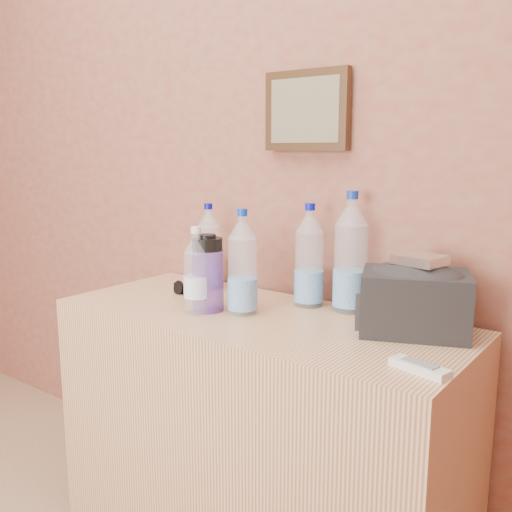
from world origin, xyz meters
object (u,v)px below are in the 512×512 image
at_px(pet_large_d, 242,268).
at_px(pet_small, 197,275).
at_px(pet_large_b, 309,261).
at_px(foil_packet, 420,259).
at_px(pet_large_a, 209,251).
at_px(nalgene_bottle, 208,273).
at_px(dresser, 257,436).
at_px(sunglasses, 187,290).
at_px(pet_large_c, 351,259).
at_px(toiletry_bag, 415,299).
at_px(ac_remote, 420,368).

relative_size(pet_large_d, pet_small, 1.20).
distance_m(pet_large_b, foil_packet, 0.39).
distance_m(pet_large_a, pet_small, 0.32).
bearing_deg(foil_packet, pet_small, -160.33).
bearing_deg(nalgene_bottle, foil_packet, 16.62).
distance_m(dresser, pet_large_d, 0.54).
bearing_deg(pet_small, pet_large_b, 50.54).
height_order(pet_large_b, sunglasses, pet_large_b).
distance_m(pet_large_a, pet_large_b, 0.41).
distance_m(pet_large_c, toiletry_bag, 0.26).
xyz_separation_m(dresser, foil_packet, (0.45, 0.12, 0.60)).
bearing_deg(pet_large_d, ac_remote, -11.62).
relative_size(toiletry_bag, foil_packet, 2.30).
xyz_separation_m(pet_large_a, pet_small, (0.18, -0.26, -0.02)).
relative_size(pet_large_d, foil_packet, 2.62).
height_order(pet_large_b, ac_remote, pet_large_b).
distance_m(dresser, pet_small, 0.54).
relative_size(sunglasses, toiletry_bag, 0.47).
xyz_separation_m(pet_large_c, foil_packet, (0.25, -0.08, 0.04)).
height_order(nalgene_bottle, sunglasses, nalgene_bottle).
bearing_deg(foil_packet, pet_large_b, 171.26).
bearing_deg(pet_large_d, sunglasses, 168.47).
xyz_separation_m(dresser, pet_large_d, (-0.04, -0.02, 0.54)).
relative_size(pet_small, sunglasses, 2.03).
distance_m(pet_large_d, toiletry_bag, 0.50).
bearing_deg(toiletry_bag, dresser, 172.45).
distance_m(pet_small, sunglasses, 0.24).
distance_m(pet_large_a, ac_remote, 0.96).
bearing_deg(pet_large_a, dresser, -26.03).
relative_size(pet_large_d, ac_remote, 2.28).
xyz_separation_m(nalgene_bottle, toiletry_bag, (0.59, 0.17, -0.02)).
bearing_deg(ac_remote, toiletry_bag, 128.00).
height_order(sunglasses, foil_packet, foil_packet).
bearing_deg(pet_large_b, foil_packet, -8.74).
relative_size(pet_large_b, foil_packet, 2.68).
bearing_deg(toiletry_bag, pet_large_c, 137.58).
bearing_deg(nalgene_bottle, toiletry_bag, 16.43).
distance_m(sunglasses, foil_packet, 0.80).
xyz_separation_m(pet_large_d, foil_packet, (0.49, 0.14, 0.06)).
relative_size(pet_large_c, sunglasses, 2.83).
bearing_deg(pet_large_c, toiletry_bag, -19.65).
bearing_deg(dresser, nalgene_bottle, -160.05).
xyz_separation_m(pet_large_b, pet_large_d, (-0.11, -0.20, -0.00)).
bearing_deg(pet_large_c, dresser, -134.08).
bearing_deg(pet_large_a, toiletry_bag, -3.37).
distance_m(pet_large_c, sunglasses, 0.57).
xyz_separation_m(ac_remote, toiletry_bag, (-0.12, 0.26, 0.09)).
bearing_deg(dresser, pet_small, -149.71).
height_order(pet_small, nalgene_bottle, pet_small).
xyz_separation_m(nalgene_bottle, sunglasses, (-0.18, 0.10, -0.10)).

